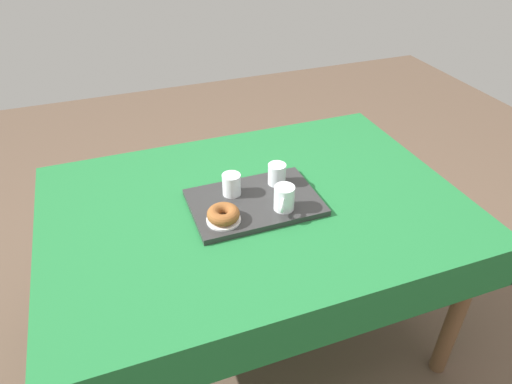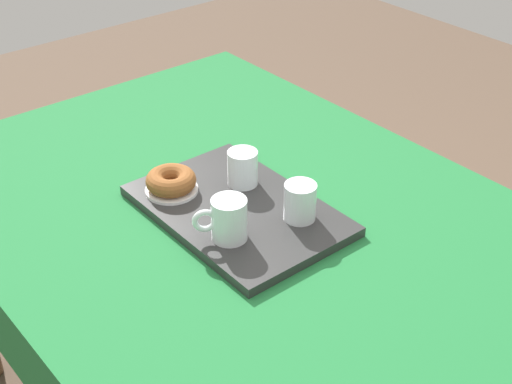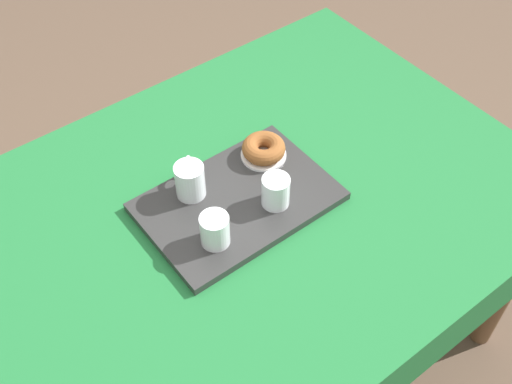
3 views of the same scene
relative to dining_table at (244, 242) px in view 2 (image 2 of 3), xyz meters
name	(u,v)px [view 2 (image 2 of 3)]	position (x,y,z in m)	size (l,w,h in m)	color
dining_table	(244,242)	(0.00, 0.00, 0.00)	(1.51, 1.06, 0.73)	#1E6B33
serving_tray	(238,210)	(0.01, 0.01, 0.09)	(0.46, 0.31, 0.02)	#2D2D2D
tea_mug_left	(228,221)	(-0.07, 0.10, 0.14)	(0.08, 0.10, 0.09)	white
water_glass_near	(300,203)	(-0.11, -0.06, 0.14)	(0.07, 0.07, 0.08)	white
water_glass_far	(243,169)	(0.07, -0.05, 0.14)	(0.07, 0.07, 0.08)	white
donut_plate_left	(172,190)	(0.14, 0.09, 0.10)	(0.12, 0.12, 0.01)	white
sugar_donut_left	(171,180)	(0.14, 0.09, 0.13)	(0.11, 0.11, 0.04)	brown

